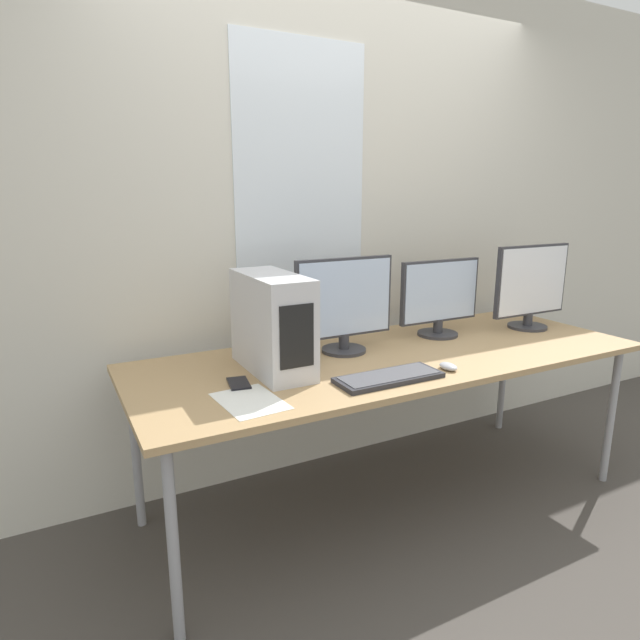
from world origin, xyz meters
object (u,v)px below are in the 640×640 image
(keyboard, at_px, (389,377))
(mouse, at_px, (448,366))
(pc_tower, at_px, (272,323))
(cell_phone, at_px, (239,383))
(monitor_right_far, at_px, (531,286))
(monitor_right_near, at_px, (440,297))
(monitor_main, at_px, (344,304))

(keyboard, relative_size, mouse, 4.75)
(pc_tower, bearing_deg, cell_phone, -151.79)
(monitor_right_far, relative_size, mouse, 5.43)
(monitor_right_near, distance_m, keyboard, 0.80)
(monitor_right_near, distance_m, cell_phone, 1.23)
(monitor_right_near, height_order, cell_phone, monitor_right_near)
(pc_tower, xyz_separation_m, monitor_right_near, (1.00, 0.12, -0.00))
(mouse, bearing_deg, keyboard, 177.48)
(monitor_main, xyz_separation_m, mouse, (0.26, -0.44, -0.22))
(pc_tower, bearing_deg, monitor_main, 12.83)
(monitor_main, height_order, monitor_right_far, monitor_right_far)
(monitor_main, distance_m, monitor_right_far, 1.15)
(monitor_main, height_order, mouse, monitor_main)
(monitor_right_far, bearing_deg, cell_phone, -176.34)
(pc_tower, height_order, monitor_main, monitor_main)
(monitor_right_far, distance_m, mouse, 0.98)
(monitor_main, xyz_separation_m, cell_phone, (-0.60, -0.20, -0.23))
(pc_tower, relative_size, mouse, 5.19)
(pc_tower, relative_size, keyboard, 1.09)
(monitor_main, bearing_deg, mouse, -59.24)
(pc_tower, distance_m, keyboard, 0.54)
(monitor_right_near, bearing_deg, pc_tower, -173.32)
(pc_tower, xyz_separation_m, monitor_main, (0.41, 0.09, 0.02))
(keyboard, xyz_separation_m, cell_phone, (-0.56, 0.23, -0.01))
(monitor_right_far, relative_size, keyboard, 1.14)
(pc_tower, xyz_separation_m, keyboard, (0.37, -0.34, -0.20))
(keyboard, bearing_deg, mouse, -2.52)
(monitor_main, distance_m, keyboard, 0.48)
(pc_tower, distance_m, monitor_main, 0.42)
(monitor_right_far, bearing_deg, monitor_right_near, 168.91)
(monitor_main, height_order, monitor_right_near, monitor_main)
(monitor_main, relative_size, monitor_right_near, 1.04)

